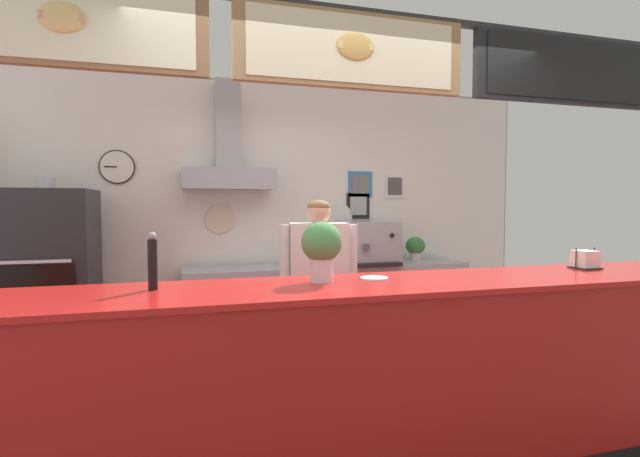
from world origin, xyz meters
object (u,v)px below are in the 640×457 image
at_px(espresso_machine, 367,243).
at_px(condiment_plate, 374,278).
at_px(basil_vase, 322,248).
at_px(shop_worker, 319,293).
at_px(potted_oregano, 305,254).
at_px(potted_thyme, 415,247).
at_px(napkin_holder, 585,260).
at_px(pizza_oven, 49,288).
at_px(pepper_grinder, 153,261).

bearing_deg(espresso_machine, condiment_plate, -110.72).
bearing_deg(basil_vase, condiment_plate, 1.41).
xyz_separation_m(shop_worker, condiment_plate, (0.06, -0.97, 0.26)).
bearing_deg(shop_worker, espresso_machine, -119.20).
distance_m(potted_oregano, potted_thyme, 1.23).
xyz_separation_m(espresso_machine, basil_vase, (-1.08, -2.02, 0.15)).
xyz_separation_m(condiment_plate, napkin_holder, (1.55, 0.04, 0.05)).
distance_m(espresso_machine, basil_vase, 2.29).
relative_size(pizza_oven, basil_vase, 5.18).
relative_size(condiment_plate, pepper_grinder, 0.55).
height_order(espresso_machine, basil_vase, basil_vase).
height_order(shop_worker, basil_vase, shop_worker).
relative_size(napkin_holder, basil_vase, 0.48).
distance_m(pepper_grinder, basil_vase, 0.88).
distance_m(condiment_plate, pepper_grinder, 1.21).
height_order(shop_worker, potted_thyme, shop_worker).
bearing_deg(condiment_plate, shop_worker, 93.27).
relative_size(potted_oregano, condiment_plate, 1.27).
relative_size(shop_worker, basil_vase, 4.61).
xyz_separation_m(potted_oregano, condiment_plate, (-0.11, -2.03, 0.07)).
height_order(pizza_oven, potted_thyme, pizza_oven).
bearing_deg(basil_vase, pepper_grinder, 179.75).
height_order(espresso_machine, condiment_plate, espresso_machine).
bearing_deg(pepper_grinder, napkin_holder, 0.86).
height_order(pizza_oven, condiment_plate, pizza_oven).
distance_m(potted_thyme, pepper_grinder, 3.28).
xyz_separation_m(pepper_grinder, basil_vase, (0.88, -0.00, 0.04)).
height_order(potted_thyme, condiment_plate, potted_thyme).
distance_m(potted_thyme, basil_vase, 2.66).
bearing_deg(condiment_plate, basil_vase, -178.59).
relative_size(espresso_machine, potted_oregano, 2.73).
distance_m(pizza_oven, napkin_holder, 4.12).
relative_size(shop_worker, potted_oregano, 7.50).
distance_m(pizza_oven, condiment_plate, 2.84).
bearing_deg(espresso_machine, potted_oregano, 178.12).
distance_m(shop_worker, napkin_holder, 1.88).
height_order(pizza_oven, espresso_machine, pizza_oven).
distance_m(espresso_machine, condiment_plate, 2.15).
bearing_deg(pizza_oven, shop_worker, -22.75).
xyz_separation_m(condiment_plate, pepper_grinder, (-1.20, -0.00, 0.14)).
distance_m(espresso_machine, potted_oregano, 0.66).
height_order(shop_worker, potted_oregano, shop_worker).
relative_size(pizza_oven, potted_oregano, 8.43).
xyz_separation_m(pizza_oven, napkin_holder, (3.69, -1.81, 0.31)).
height_order(pepper_grinder, napkin_holder, pepper_grinder).
bearing_deg(condiment_plate, potted_thyme, 56.97).
bearing_deg(basil_vase, shop_worker, 74.97).
bearing_deg(shop_worker, napkin_holder, 158.71).
relative_size(espresso_machine, basil_vase, 1.68).
distance_m(shop_worker, pepper_grinder, 1.56).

